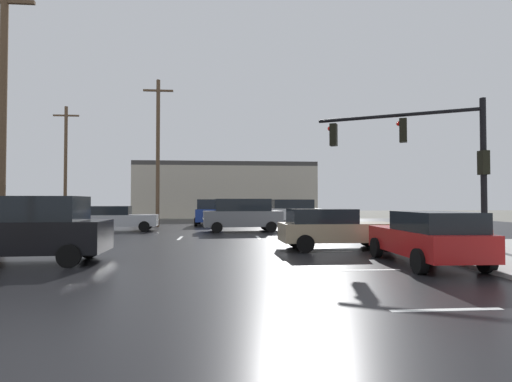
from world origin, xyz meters
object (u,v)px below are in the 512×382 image
at_px(utility_pole_mid, 3,109).
at_px(suv_grey, 242,214).
at_px(sedan_red, 427,237).
at_px(suv_white, 292,211).
at_px(sedan_silver, 118,218).
at_px(utility_pole_far, 158,150).
at_px(sedan_tan, 334,228).
at_px(suv_black, 24,228).
at_px(fire_hydrant, 490,239).
at_px(suv_blue, 210,211).
at_px(utility_pole_distant, 66,162).
at_px(traffic_signal_mast, 430,148).

bearing_deg(utility_pole_mid, suv_grey, 43.78).
distance_m(sedan_red, suv_white, 22.12).
bearing_deg(sedan_silver, utility_pole_far, 62.51).
bearing_deg(suv_grey, sedan_tan, 103.75).
relative_size(suv_black, suv_grey, 0.99).
bearing_deg(sedan_tan, fire_hydrant, -16.94).
distance_m(suv_blue, sedan_silver, 8.32).
distance_m(suv_blue, suv_white, 6.99).
relative_size(utility_pole_mid, utility_pole_distant, 1.00).
distance_m(suv_black, utility_pole_mid, 5.74).
relative_size(sedan_tan, suv_white, 0.93).
bearing_deg(sedan_tan, suv_blue, 106.19).
xyz_separation_m(suv_white, utility_pole_distant, (-19.63, 2.96, 4.26)).
xyz_separation_m(suv_grey, suv_white, (4.64, 8.55, 0.00)).
height_order(traffic_signal_mast, suv_black, traffic_signal_mast).
xyz_separation_m(fire_hydrant, sedan_silver, (-16.26, 12.02, 0.32)).
height_order(sedan_red, utility_pole_distant, utility_pole_distant).
height_order(sedan_red, suv_white, suv_white).
xyz_separation_m(traffic_signal_mast, sedan_silver, (-14.67, 10.86, -3.12)).
bearing_deg(traffic_signal_mast, utility_pole_far, -21.68).
height_order(suv_blue, suv_black, same).
bearing_deg(sedan_silver, suv_black, -91.94).
height_order(suv_blue, utility_pole_mid, utility_pole_mid).
bearing_deg(traffic_signal_mast, suv_white, -55.29).
height_order(suv_blue, sedan_silver, suv_blue).
height_order(traffic_signal_mast, utility_pole_far, utility_pole_far).
relative_size(fire_hydrant, utility_pole_mid, 0.08).
bearing_deg(suv_grey, sedan_silver, -11.45).
bearing_deg(fire_hydrant, utility_pole_distant, 136.13).
bearing_deg(utility_pole_distant, sedan_silver, -55.65).
bearing_deg(utility_pole_distant, sedan_red, -51.80).
relative_size(suv_blue, suv_black, 1.00).
relative_size(fire_hydrant, sedan_tan, 0.17).
bearing_deg(suv_white, utility_pole_mid, 48.15).
distance_m(suv_black, utility_pole_distant, 25.29).
height_order(sedan_silver, sedan_tan, same).
bearing_deg(suv_white, utility_pole_far, 14.35).
xyz_separation_m(traffic_signal_mast, suv_white, (-2.24, 18.42, -2.88)).
xyz_separation_m(suv_black, utility_pole_mid, (-2.28, 3.07, 4.28)).
distance_m(suv_grey, sedan_red, 14.39).
height_order(fire_hydrant, sedan_silver, sedan_silver).
relative_size(traffic_signal_mast, suv_blue, 1.17).
height_order(suv_black, suv_grey, same).
xyz_separation_m(sedan_tan, utility_pole_mid, (-12.60, 0.43, 4.51)).
bearing_deg(sedan_red, suv_black, 84.54).
bearing_deg(fire_hydrant, suv_blue, 120.42).
distance_m(fire_hydrant, sedan_red, 4.51).
bearing_deg(sedan_silver, sedan_tan, -48.46).
bearing_deg(suv_blue, suv_black, 166.39).
relative_size(suv_grey, utility_pole_mid, 0.48).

